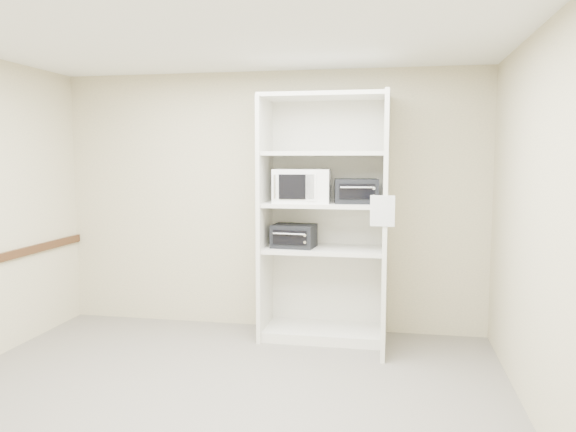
% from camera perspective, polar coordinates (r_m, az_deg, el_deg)
% --- Properties ---
extents(floor, '(4.50, 4.00, 0.01)m').
position_cam_1_polar(floor, '(4.38, -7.82, -18.52)').
color(floor, '#686457').
rests_on(floor, ground).
extents(ceiling, '(4.50, 4.00, 0.01)m').
position_cam_1_polar(ceiling, '(4.09, -8.39, 18.45)').
color(ceiling, white).
extents(wall_back, '(4.50, 0.02, 2.70)m').
position_cam_1_polar(wall_back, '(5.94, -1.88, 1.51)').
color(wall_back, beige).
rests_on(wall_back, ground).
extents(wall_front, '(4.50, 0.02, 2.70)m').
position_cam_1_polar(wall_front, '(2.24, -24.85, -6.55)').
color(wall_front, beige).
rests_on(wall_front, ground).
extents(wall_right, '(0.02, 4.00, 2.70)m').
position_cam_1_polar(wall_right, '(3.92, 24.80, -1.36)').
color(wall_right, beige).
rests_on(wall_right, ground).
extents(shelving_unit, '(1.24, 0.92, 2.42)m').
position_cam_1_polar(shelving_unit, '(5.56, 4.18, -1.08)').
color(shelving_unit, silver).
rests_on(shelving_unit, floor).
extents(microwave, '(0.57, 0.44, 0.33)m').
position_cam_1_polar(microwave, '(5.53, 1.46, 3.09)').
color(microwave, white).
rests_on(microwave, shelving_unit).
extents(toaster_oven_upper, '(0.45, 0.36, 0.24)m').
position_cam_1_polar(toaster_oven_upper, '(5.47, 6.92, 2.54)').
color(toaster_oven_upper, black).
rests_on(toaster_oven_upper, shelving_unit).
extents(toaster_oven_lower, '(0.44, 0.35, 0.23)m').
position_cam_1_polar(toaster_oven_lower, '(5.59, 0.61, -2.03)').
color(toaster_oven_lower, black).
rests_on(toaster_oven_lower, shelving_unit).
extents(paper_sign, '(0.21, 0.02, 0.26)m').
position_cam_1_polar(paper_sign, '(4.87, 9.57, 0.50)').
color(paper_sign, white).
rests_on(paper_sign, shelving_unit).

